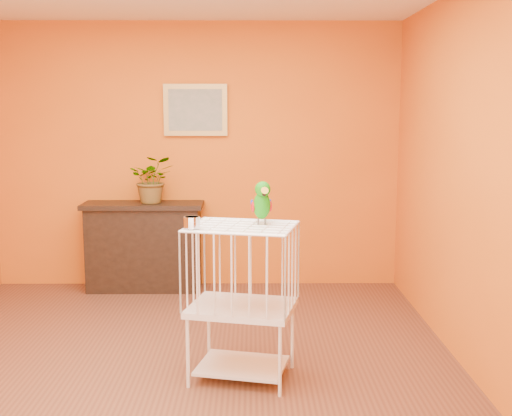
{
  "coord_description": "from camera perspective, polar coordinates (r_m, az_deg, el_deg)",
  "views": [
    {
      "loc": [
        0.55,
        -4.09,
        1.75
      ],
      "look_at": [
        0.58,
        -0.04,
        1.13
      ],
      "focal_mm": 45.0,
      "sensor_mm": 36.0,
      "label": 1
    }
  ],
  "objects": [
    {
      "name": "ground",
      "position": [
        4.49,
        -7.61,
        -14.35
      ],
      "size": [
        4.5,
        4.5,
        0.0
      ],
      "primitive_type": "plane",
      "color": "brown",
      "rests_on": "ground"
    },
    {
      "name": "room_shell",
      "position": [
        4.13,
        -8.05,
        6.3
      ],
      "size": [
        4.5,
        4.5,
        4.5
      ],
      "color": "orange",
      "rests_on": "ground"
    },
    {
      "name": "console_cabinet",
      "position": [
        6.37,
        -9.93,
        -3.38
      ],
      "size": [
        1.16,
        0.42,
        0.86
      ],
      "color": "black",
      "rests_on": "ground"
    },
    {
      "name": "potted_plant",
      "position": [
        6.27,
        -9.16,
        2.08
      ],
      "size": [
        0.46,
        0.5,
        0.36
      ],
      "primitive_type": "imported",
      "rotation": [
        0.0,
        0.0,
        0.11
      ],
      "color": "#26722D",
      "rests_on": "console_cabinet"
    },
    {
      "name": "framed_picture",
      "position": [
        6.33,
        -5.4,
        8.67
      ],
      "size": [
        0.62,
        0.04,
        0.5
      ],
      "color": "#A47C3A",
      "rests_on": "room_shell"
    },
    {
      "name": "birdcage",
      "position": [
        4.21,
        -1.27,
        -8.17
      ],
      "size": [
        0.76,
        0.64,
        1.02
      ],
      "rotation": [
        0.0,
        0.0,
        -0.23
      ],
      "color": "white",
      "rests_on": "ground"
    },
    {
      "name": "feed_cup",
      "position": [
        3.99,
        -5.73,
        -1.28
      ],
      "size": [
        0.1,
        0.1,
        0.07
      ],
      "primitive_type": "cylinder",
      "color": "silver",
      "rests_on": "birdcage"
    },
    {
      "name": "parrot",
      "position": [
        4.12,
        0.53,
        0.52
      ],
      "size": [
        0.14,
        0.26,
        0.29
      ],
      "rotation": [
        0.0,
        0.0,
        0.16
      ],
      "color": "#59544C",
      "rests_on": "birdcage"
    }
  ]
}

